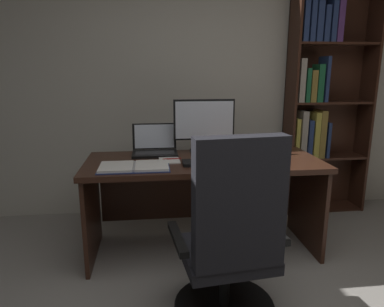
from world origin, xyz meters
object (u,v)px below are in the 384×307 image
(laptop, at_px, (155,148))
(open_binder, at_px, (134,167))
(computer_mouse, at_px, (252,160))
(pen, at_px, (172,159))
(desk, at_px, (202,182))
(notepad, at_px, (169,160))
(bookshelf, at_px, (320,100))
(keyboard, at_px, (211,162))
(reading_stand_with_book, at_px, (264,143))
(monitor, at_px, (204,126))
(office_chair, at_px, (231,247))

(laptop, xyz_separation_m, open_binder, (-0.15, -0.41, -0.04))
(computer_mouse, relative_size, open_binder, 0.21)
(open_binder, relative_size, pen, 3.51)
(desk, xyz_separation_m, computer_mouse, (0.34, -0.21, 0.22))
(desk, xyz_separation_m, laptop, (-0.37, 0.15, 0.25))
(laptop, bearing_deg, pen, -61.39)
(open_binder, xyz_separation_m, notepad, (0.25, 0.18, -0.01))
(notepad, bearing_deg, laptop, 114.60)
(bookshelf, distance_m, open_binder, 2.02)
(desk, distance_m, computer_mouse, 0.45)
(keyboard, distance_m, notepad, 0.33)
(pen, bearing_deg, notepad, 180.00)
(keyboard, height_order, pen, keyboard)
(reading_stand_with_book, bearing_deg, pen, -160.71)
(laptop, bearing_deg, monitor, -0.13)
(desk, relative_size, notepad, 8.48)
(open_binder, bearing_deg, computer_mouse, 3.08)
(desk, relative_size, monitor, 3.58)
(office_chair, distance_m, notepad, 0.94)
(reading_stand_with_book, distance_m, notepad, 0.88)
(office_chair, distance_m, keyboard, 0.78)
(bookshelf, relative_size, open_binder, 4.50)
(office_chair, height_order, monitor, monitor)
(bookshelf, distance_m, keyboard, 1.53)
(open_binder, bearing_deg, desk, 26.29)
(monitor, bearing_deg, keyboard, -90.00)
(desk, height_order, keyboard, keyboard)
(computer_mouse, height_order, pen, computer_mouse)
(monitor, relative_size, reading_stand_with_book, 1.47)
(monitor, distance_m, keyboard, 0.42)
(desk, bearing_deg, open_binder, -153.44)
(keyboard, height_order, notepad, keyboard)
(desk, relative_size, bookshelf, 0.81)
(reading_stand_with_book, bearing_deg, computer_mouse, -118.82)
(office_chair, distance_m, reading_stand_with_book, 1.30)
(monitor, height_order, open_binder, monitor)
(computer_mouse, bearing_deg, notepad, 167.43)
(open_binder, bearing_deg, keyboard, 4.90)
(laptop, relative_size, reading_stand_with_book, 1.06)
(office_chair, bearing_deg, bookshelf, 45.76)
(notepad, bearing_deg, bookshelf, 25.38)
(monitor, xyz_separation_m, open_binder, (-0.55, -0.41, -0.21))
(desk, bearing_deg, reading_stand_with_book, 20.23)
(office_chair, height_order, laptop, office_chair)
(keyboard, bearing_deg, pen, 154.44)
(computer_mouse, height_order, reading_stand_with_book, reading_stand_with_book)
(laptop, height_order, reading_stand_with_book, laptop)
(open_binder, bearing_deg, monitor, 36.33)
(monitor, height_order, notepad, monitor)
(bookshelf, height_order, keyboard, bookshelf)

